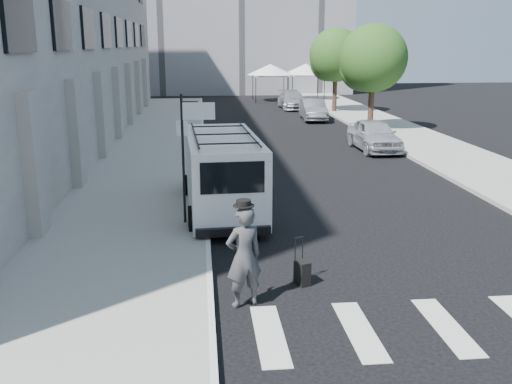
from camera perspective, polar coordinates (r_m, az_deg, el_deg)
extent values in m
plane|color=black|center=(13.07, 4.17, -7.55)|extent=(120.00, 120.00, 0.00)
cube|color=gray|center=(28.42, -9.83, 4.60)|extent=(4.50, 48.00, 0.15)
cube|color=gray|center=(34.15, 13.56, 6.07)|extent=(4.00, 56.00, 0.15)
cube|color=gray|center=(31.38, -23.88, 15.41)|extent=(10.00, 44.00, 12.00)
cylinder|color=black|center=(15.43, -7.29, 3.21)|extent=(0.07, 0.07, 3.50)
cube|color=white|center=(15.30, -7.39, 6.34)|extent=(0.30, 0.03, 0.42)
cube|color=white|center=(15.22, -5.74, 8.05)|extent=(0.85, 0.06, 0.45)
cylinder|color=black|center=(33.55, 11.41, 8.33)|extent=(0.32, 0.32, 2.80)
sphere|color=#1F4717|center=(33.37, 11.65, 12.99)|extent=(3.80, 3.80, 3.80)
sphere|color=#1F4717|center=(33.85, 10.64, 12.09)|extent=(2.66, 2.66, 2.66)
cylinder|color=black|center=(42.20, 7.87, 9.72)|extent=(0.32, 0.32, 2.80)
sphere|color=#1F4717|center=(42.06, 8.00, 13.42)|extent=(3.80, 3.80, 3.80)
sphere|color=#1F4717|center=(42.57, 7.25, 12.69)|extent=(2.66, 2.66, 2.66)
cylinder|color=black|center=(48.90, -0.02, 10.16)|extent=(0.06, 0.06, 2.20)
cylinder|color=black|center=(49.25, 3.28, 10.17)|extent=(0.06, 0.06, 2.20)
cylinder|color=black|center=(51.68, -0.32, 10.40)|extent=(0.06, 0.06, 2.20)
cylinder|color=black|center=(52.01, 2.80, 10.41)|extent=(0.06, 0.06, 2.20)
cube|color=white|center=(50.36, 1.44, 11.60)|extent=(3.00, 3.00, 0.12)
cone|color=white|center=(50.34, 1.45, 12.16)|extent=(4.00, 4.00, 0.90)
cylinder|color=black|center=(49.80, 3.65, 10.21)|extent=(0.06, 0.06, 2.20)
cylinder|color=black|center=(50.32, 6.85, 10.18)|extent=(0.06, 0.06, 2.20)
cylinder|color=black|center=(52.56, 3.16, 10.45)|extent=(0.06, 0.06, 2.20)
cylinder|color=black|center=(53.05, 6.20, 10.43)|extent=(0.06, 0.06, 2.20)
cube|color=white|center=(51.34, 5.00, 11.60)|extent=(3.00, 3.00, 0.12)
cone|color=white|center=(51.32, 5.01, 12.16)|extent=(4.00, 4.00, 0.90)
imported|color=#3A3A3D|center=(10.89, -1.22, -6.49)|extent=(0.85, 0.71, 2.01)
cube|color=black|center=(14.78, 0.20, -4.13)|extent=(0.29, 0.45, 0.34)
cube|color=black|center=(12.12, 4.65, -8.05)|extent=(0.33, 0.41, 0.52)
cylinder|color=black|center=(12.03, 3.94, -5.74)|extent=(0.02, 0.02, 0.49)
cylinder|color=black|center=(12.12, 4.69, -5.60)|extent=(0.02, 0.02, 0.49)
cube|color=black|center=(11.99, 4.34, -4.58)|extent=(0.20, 0.10, 0.03)
cube|color=white|center=(16.84, -3.36, 2.02)|extent=(2.29, 5.52, 2.11)
cube|color=white|center=(19.83, -4.13, 2.45)|extent=(1.95, 1.00, 1.10)
cube|color=black|center=(14.13, -2.38, 1.45)|extent=(1.61, 0.16, 0.80)
cylinder|color=black|center=(18.84, -6.75, 0.58)|extent=(0.32, 0.78, 0.76)
cylinder|color=black|center=(18.99, -0.98, 0.79)|extent=(0.32, 0.78, 0.76)
cylinder|color=black|center=(15.26, -6.25, -2.78)|extent=(0.32, 0.78, 0.76)
cylinder|color=black|center=(15.44, 0.84, -2.48)|extent=(0.32, 0.78, 0.76)
imported|color=#A8AAB0|center=(27.61, 11.73, 5.61)|extent=(1.83, 4.37, 1.48)
imported|color=#525459|center=(38.12, 5.74, 8.18)|extent=(1.67, 4.23, 1.37)
imported|color=gray|center=(44.74, 3.65, 9.16)|extent=(1.98, 4.69, 1.35)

